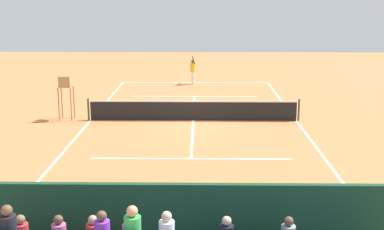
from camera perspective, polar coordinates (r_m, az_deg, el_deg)
name	(u,v)px	position (r m, az deg, el deg)	size (l,w,h in m)	color
ground_plane	(193,120)	(25.45, 0.14, -0.58)	(60.00, 60.00, 0.00)	#D17542
court_line_markings	(193,120)	(25.48, 0.14, -0.56)	(10.10, 22.20, 0.01)	white
tennis_net	(193,110)	(25.33, 0.14, 0.52)	(10.30, 0.10, 1.07)	black
backdrop_wall	(185,226)	(11.85, -0.77, -12.03)	(18.00, 0.16, 2.00)	#194228
umpire_chair	(66,93)	(26.11, -13.60, 2.35)	(0.67, 0.67, 2.14)	#A88456
tennis_player	(193,69)	(35.45, 0.08, 5.00)	(0.44, 0.56, 1.93)	white
tennis_racket	(176,83)	(35.92, -1.80, 3.49)	(0.56, 0.31, 0.03)	black
tennis_ball_near	(184,86)	(34.72, -0.84, 3.18)	(0.07, 0.07, 0.07)	#CCDB33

